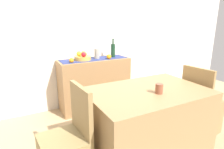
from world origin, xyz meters
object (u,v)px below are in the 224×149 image
Objects in this scene: fruit_bowl at (83,58)px; dining_table at (146,122)px; coffee_cup at (159,89)px; chair_by_corner at (200,113)px; ceramic_vase at (97,54)px; wine_bottle at (113,50)px; sideboard_console at (95,84)px.

fruit_bowl reaches higher than dining_table.
coffee_cup is 0.11× the size of chair_by_corner.
fruit_bowl is 1.85m from chair_by_corner.
chair_by_corner is at bearing -0.13° from dining_table.
dining_table is (-0.01, -1.33, -0.55)m from ceramic_vase.
wine_bottle is 1.91× the size of ceramic_vase.
wine_bottle reaches higher than coffee_cup.
fruit_bowl is (-0.19, 0.00, 0.45)m from sideboard_console.
chair_by_corner is (0.59, -1.34, -0.69)m from wine_bottle.
sideboard_console is 7.00× the size of ceramic_vase.
wine_bottle is 1.62m from chair_by_corner.
coffee_cup is at bearing -88.67° from ceramic_vase.
wine_bottle is 0.30m from ceramic_vase.
chair_by_corner is at bearing -56.55° from ceramic_vase.
wine_bottle is 0.25× the size of dining_table.
coffee_cup reaches higher than sideboard_console.
chair_by_corner reaches higher than dining_table.
dining_table is at bearing -90.25° from ceramic_vase.
ceramic_vase reaches higher than sideboard_console.
chair_by_corner reaches higher than coffee_cup.
sideboard_console is at bearing 91.94° from dining_table.
coffee_cup is at bearing -100.11° from wine_bottle.
sideboard_console is 4.43× the size of fruit_bowl.
coffee_cup is (0.08, -1.46, 0.37)m from sideboard_console.
wine_bottle reaches higher than chair_by_corner.
fruit_bowl is 1.58× the size of ceramic_vase.
wine_bottle reaches higher than fruit_bowl.
sideboard_console is 0.64m from wine_bottle.
fruit_bowl is 1.45m from dining_table.
coffee_cup is at bearing -171.90° from chair_by_corner.
ceramic_vase is at bearing 91.33° from coffee_cup.
coffee_cup is at bearing -79.33° from fruit_bowl.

